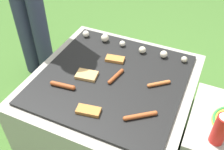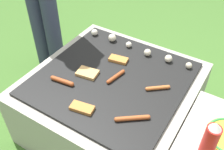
% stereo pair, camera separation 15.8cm
% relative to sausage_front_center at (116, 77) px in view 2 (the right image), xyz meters
% --- Properties ---
extents(ground_plane, '(14.00, 14.00, 0.00)m').
position_rel_sausage_front_center_xyz_m(ground_plane, '(-0.02, -0.01, -0.45)').
color(ground_plane, '#3D6628').
extents(grill, '(0.97, 0.97, 0.44)m').
position_rel_sausage_front_center_xyz_m(grill, '(-0.02, -0.01, -0.23)').
color(grill, '#9E998E').
rests_on(grill, ground_plane).
extents(sausage_front_center, '(0.05, 0.15, 0.02)m').
position_rel_sausage_front_center_xyz_m(sausage_front_center, '(0.00, 0.00, 0.00)').
color(sausage_front_center, '#93421E').
rests_on(sausage_front_center, grill).
extents(sausage_front_left, '(0.12, 0.10, 0.02)m').
position_rel_sausage_front_center_xyz_m(sausage_front_left, '(0.26, 0.04, -0.00)').
color(sausage_front_left, '#B7602D').
rests_on(sausage_front_left, grill).
extents(sausage_back_right, '(0.16, 0.04, 0.03)m').
position_rel_sausage_front_center_xyz_m(sausage_back_right, '(-0.25, -0.20, 0.00)').
color(sausage_back_right, '#93421E').
rests_on(sausage_back_right, grill).
extents(sausage_front_right, '(0.15, 0.12, 0.02)m').
position_rel_sausage_front_center_xyz_m(sausage_front_right, '(0.24, -0.23, 0.00)').
color(sausage_front_right, '#A34C23').
rests_on(sausage_front_right, grill).
extents(bread_slice_left, '(0.14, 0.11, 0.02)m').
position_rel_sausage_front_center_xyz_m(bread_slice_left, '(-0.17, -0.06, -0.00)').
color(bread_slice_left, tan).
rests_on(bread_slice_left, grill).
extents(bread_slice_right, '(0.13, 0.08, 0.02)m').
position_rel_sausage_front_center_xyz_m(bread_slice_right, '(-0.08, 0.16, -0.00)').
color(bread_slice_right, '#B27033').
rests_on(bread_slice_right, grill).
extents(bread_slice_center, '(0.14, 0.08, 0.02)m').
position_rel_sausage_front_center_xyz_m(bread_slice_center, '(-0.02, -0.31, -0.00)').
color(bread_slice_center, '#B27033').
rests_on(bread_slice_center, grill).
extents(mushroom_row, '(0.77, 0.07, 0.06)m').
position_rel_sausage_front_center_xyz_m(mushroom_row, '(-0.05, 0.32, 0.01)').
color(mushroom_row, silver).
rests_on(mushroom_row, grill).
extents(condiment_bottle, '(0.07, 0.07, 0.21)m').
position_rel_sausage_front_center_xyz_m(condiment_bottle, '(0.62, -0.22, 0.09)').
color(condiment_bottle, red).
rests_on(condiment_bottle, side_ledge).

